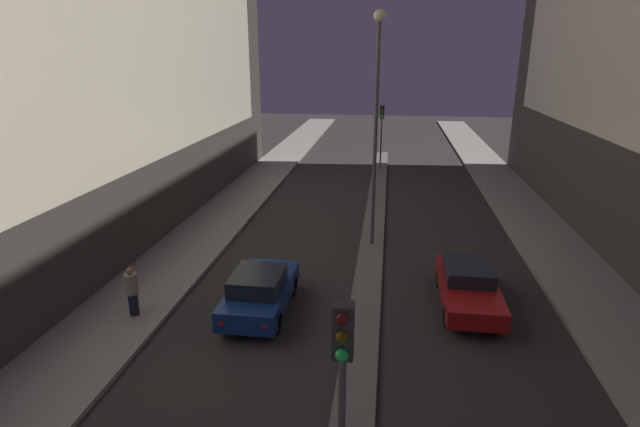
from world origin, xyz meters
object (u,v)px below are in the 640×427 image
(traffic_light_mid, at_px, (382,123))
(street_lamp, at_px, (377,104))
(traffic_light_near, at_px, (342,374))
(car_left_lane, at_px, (260,291))
(pedestrian_on_left_sidewalk, at_px, (132,291))
(car_right_lane, at_px, (468,286))

(traffic_light_mid, relative_size, street_lamp, 0.47)
(traffic_light_near, relative_size, street_lamp, 0.47)
(car_left_lane, bearing_deg, traffic_light_mid, 80.85)
(pedestrian_on_left_sidewalk, bearing_deg, car_right_lane, 12.67)
(street_lamp, distance_m, car_left_lane, 8.97)
(traffic_light_near, distance_m, car_left_lane, 8.80)
(car_right_lane, xyz_separation_m, pedestrian_on_left_sidewalk, (-10.62, -2.39, 0.28))
(street_lamp, bearing_deg, car_right_lane, -55.58)
(traffic_light_near, xyz_separation_m, street_lamp, (0.00, 14.01, 2.71))
(traffic_light_near, xyz_separation_m, car_left_lane, (-3.37, 7.68, -2.67))
(traffic_light_near, bearing_deg, traffic_light_mid, 90.00)
(traffic_light_near, distance_m, street_lamp, 14.27)
(traffic_light_mid, xyz_separation_m, pedestrian_on_left_sidewalk, (-7.24, -21.92, -2.44))
(street_lamp, xyz_separation_m, car_right_lane, (3.37, -4.92, -5.43))
(street_lamp, height_order, car_right_lane, street_lamp)
(car_left_lane, bearing_deg, pedestrian_on_left_sidewalk, -165.89)
(traffic_light_mid, distance_m, pedestrian_on_left_sidewalk, 23.21)
(traffic_light_mid, distance_m, car_right_lane, 20.00)
(car_left_lane, distance_m, car_right_lane, 6.89)
(car_left_lane, bearing_deg, traffic_light_near, -66.28)
(traffic_light_near, relative_size, traffic_light_mid, 1.00)
(car_left_lane, bearing_deg, car_right_lane, 11.83)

